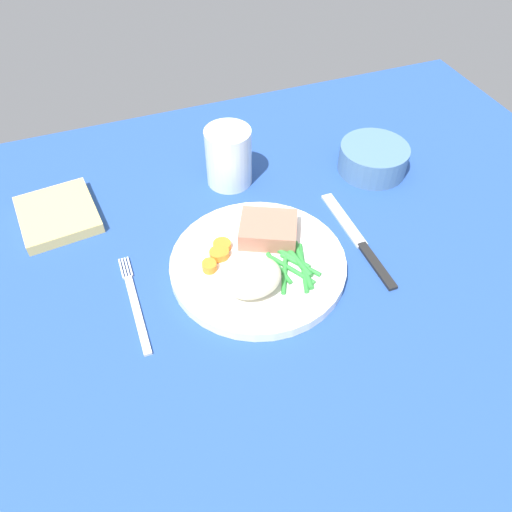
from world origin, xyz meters
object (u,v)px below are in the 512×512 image
fork (135,303)px  knife (359,241)px  napkin (58,215)px  dinner_plate (256,265)px  meat_portion (268,230)px  water_glass (229,160)px  salad_bowl (373,157)px

fork → knife: bearing=4.1°
fork → knife: knife is taller
fork → napkin: napkin is taller
knife → dinner_plate: bearing=178.9°
fork → meat_portion: bearing=15.5°
meat_portion → fork: (-20.18, -4.06, -2.76)cm
water_glass → salad_bowl: water_glass is taller
meat_portion → dinner_plate: bearing=-130.6°
dinner_plate → meat_portion: size_ratio=3.05×
napkin → dinner_plate: bearing=-39.1°
dinner_plate → fork: (-16.92, -0.26, -0.60)cm
dinner_plate → meat_portion: bearing=49.4°
napkin → water_glass: bearing=-0.6°
fork → water_glass: size_ratio=1.75×
meat_portion → napkin: meat_portion is taller
napkin → salad_bowl: bearing=-6.7°
salad_bowl → napkin: (-50.50, 5.91, -1.72)cm
knife → salad_bowl: (10.10, 14.34, 2.37)cm
water_glass → napkin: water_glass is taller
meat_portion → knife: meat_portion is taller
fork → napkin: (-7.62, 20.23, 0.66)cm
dinner_plate → knife: dinner_plate is taller
meat_portion → water_glass: size_ratio=0.83×
water_glass → salad_bowl: bearing=-13.6°
water_glass → napkin: bearing=179.4°
dinner_plate → napkin: 31.64cm
meat_portion → napkin: (-27.81, 16.16, -2.10)cm
meat_portion → fork: size_ratio=0.48×
dinner_plate → salad_bowl: bearing=28.4°
dinner_plate → water_glass: 20.11cm
dinner_plate → napkin: size_ratio=1.98×
knife → napkin: 45.19cm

